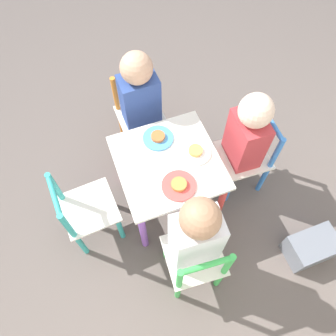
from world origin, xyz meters
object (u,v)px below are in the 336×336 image
object	(u,v)px
plate_back	(179,185)
chair_teal	(85,211)
plate_left	(195,152)
storage_bin	(311,247)
child_back	(194,235)
kids_table	(168,169)
child_front	(141,101)
chair_orange	(140,116)
plate_front	(158,138)
child_left	(243,139)
chair_green	(195,261)
chair_blue	(246,156)

from	to	relation	value
plate_back	chair_teal	bearing A→B (deg)	-13.95
plate_left	storage_bin	size ratio (longest dim) A/B	0.61
plate_left	child_back	bearing A→B (deg)	66.19
kids_table	child_front	xyz separation A→B (m)	(0.01, -0.39, 0.10)
chair_orange	plate_left	bearing A→B (deg)	-72.59
child_front	plate_front	world-z (taller)	child_front
child_back	storage_bin	world-z (taller)	child_back
kids_table	child_left	world-z (taller)	child_left
chair_orange	child_left	world-z (taller)	child_left
chair_green	chair_teal	xyz separation A→B (m)	(0.42, -0.42, 0.00)
chair_green	chair_orange	size ratio (longest dim) A/B	1.00
chair_teal	child_left	world-z (taller)	child_left
chair_green	plate_left	distance (m)	0.52
chair_blue	plate_left	world-z (taller)	chair_blue
chair_blue	chair_teal	distance (m)	0.91
chair_blue	plate_back	size ratio (longest dim) A/B	3.21
chair_teal	plate_left	size ratio (longest dim) A/B	3.38
kids_table	child_left	size ratio (longest dim) A/B	0.67
kids_table	storage_bin	size ratio (longest dim) A/B	1.96
kids_table	plate_front	size ratio (longest dim) A/B	3.19
kids_table	child_front	distance (m)	0.41
child_back	storage_bin	xyz separation A→B (m)	(-0.63, 0.17, -0.38)
plate_back	plate_left	bearing A→B (deg)	-135.00
plate_back	child_back	bearing A→B (deg)	83.16
chair_green	child_front	world-z (taller)	child_front
chair_teal	plate_front	world-z (taller)	chair_teal
chair_blue	storage_bin	size ratio (longest dim) A/B	2.07
chair_green	plate_front	world-z (taller)	chair_green
plate_left	chair_orange	bearing A→B (deg)	-71.42
storage_bin	child_back	bearing A→B (deg)	-15.16
chair_blue	plate_back	xyz separation A→B (m)	(0.45, 0.12, 0.18)
chair_blue	child_left	distance (m)	0.20
chair_orange	child_back	xyz separation A→B (m)	(0.02, 0.85, 0.20)
kids_table	chair_blue	bearing A→B (deg)	177.43
child_left	plate_front	distance (m)	0.43
storage_bin	chair_blue	bearing A→B (deg)	-75.29
chair_blue	child_left	xyz separation A→B (m)	(0.06, -0.00, 0.19)
child_back	plate_back	xyz separation A→B (m)	(-0.03, -0.25, -0.02)
plate_front	storage_bin	xyz separation A→B (m)	(-0.60, 0.71, -0.36)
chair_green	plate_back	distance (m)	0.36
storage_bin	chair_teal	bearing A→B (deg)	-26.87
child_front	plate_back	world-z (taller)	child_front
chair_orange	chair_teal	distance (m)	0.66
chair_teal	storage_bin	bearing A→B (deg)	-120.77
plate_left	plate_back	distance (m)	0.20
chair_teal	plate_front	xyz separation A→B (m)	(-0.45, -0.17, 0.18)
plate_left	plate_back	size ratio (longest dim) A/B	0.95
kids_table	child_back	size ratio (longest dim) A/B	0.64
chair_green	plate_left	world-z (taller)	chair_green
child_left	storage_bin	bearing A→B (deg)	23.02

